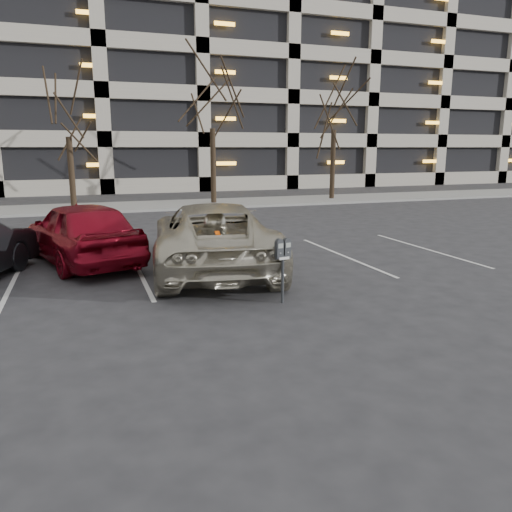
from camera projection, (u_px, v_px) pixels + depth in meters
The scene contains 10 objects.
ground at pixel (220, 292), 10.47m from camera, with size 140.00×140.00×0.00m, color #28282B.
sidewalk at pixel (137, 206), 25.23m from camera, with size 80.00×4.00×0.12m, color gray.
stall_lines at pixel (139, 272), 12.15m from camera, with size 16.90×5.20×0.00m.
parking_garage at pixel (250, 74), 43.59m from camera, with size 52.00×20.00×19.00m.
tree_b at pixel (65, 90), 23.09m from camera, with size 3.39×3.39×7.70m.
tree_c at pixel (212, 80), 25.18m from camera, with size 3.85×3.85×8.74m.
tree_d at pixel (335, 85), 27.43m from camera, with size 3.85×3.85×8.74m.
parking_meter at pixel (283, 255), 9.53m from camera, with size 0.34×0.17×1.25m.
suv_silver at pixel (213, 236), 12.21m from camera, with size 3.72×6.39×1.68m.
car_red at pixel (81, 232), 12.88m from camera, with size 1.96×4.87×1.66m, color maroon.
Camera 1 is at (-2.58, -9.77, 2.96)m, focal length 35.00 mm.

